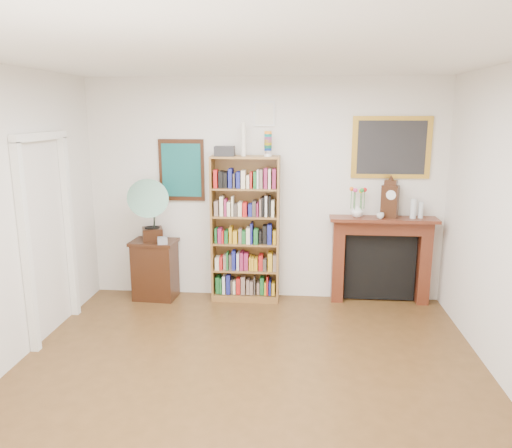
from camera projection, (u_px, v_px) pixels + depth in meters
The scene contains 15 objects.
room at pixel (242, 240), 3.89m from camera, with size 4.51×5.01×2.81m.
door_casing at pixel (48, 220), 5.27m from camera, with size 0.08×1.02×2.17m.
teal_poster at pixel (182, 170), 6.33m from camera, with size 0.58×0.04×0.78m.
small_picture at pixel (264, 114), 6.09m from camera, with size 0.26×0.04×0.30m.
gilt_painting at pixel (391, 148), 6.05m from camera, with size 0.95×0.04×0.75m.
bookshelf at pixel (245, 221), 6.25m from camera, with size 0.85×0.31×2.13m.
side_cabinet at pixel (155, 269), 6.44m from camera, with size 0.56×0.41×0.77m, color black.
fireplace at pixel (381, 252), 6.27m from camera, with size 1.31×0.32×1.11m.
gramophone at pixel (148, 206), 6.18m from camera, with size 0.67×0.75×0.81m.
cd_stack at pixel (163, 241), 6.19m from camera, with size 0.12×0.12×0.08m, color #AAAAB6.
mantel_clock at pixel (390, 200), 6.08m from camera, with size 0.23×0.18×0.46m.
flower_vase at pixel (357, 211), 6.14m from camera, with size 0.15×0.15×0.16m, color white.
teacup at pixel (380, 216), 6.05m from camera, with size 0.09×0.09×0.07m, color silver.
bottle_left at pixel (413, 209), 6.05m from camera, with size 0.07×0.07×0.24m, color silver.
bottle_right at pixel (421, 210), 6.08m from camera, with size 0.06×0.06×0.20m, color silver.
Camera 1 is at (0.43, -3.74, 2.38)m, focal length 35.00 mm.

